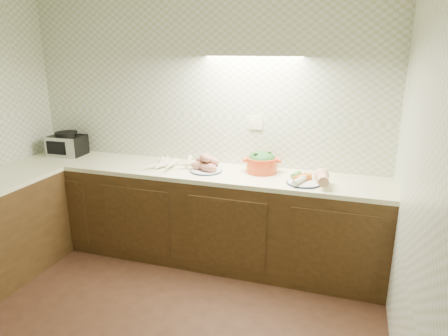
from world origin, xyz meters
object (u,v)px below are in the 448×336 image
(veg_plate, at_px, (312,178))
(toaster_oven, at_px, (67,144))
(onion_bowl, at_px, (211,164))
(sweet_potato_plate, at_px, (206,165))
(dutch_oven, at_px, (262,162))
(parsnip_pile, at_px, (168,163))

(veg_plate, bearing_deg, toaster_oven, 176.28)
(onion_bowl, bearing_deg, toaster_oven, -178.90)
(sweet_potato_plate, bearing_deg, dutch_oven, 14.38)
(parsnip_pile, relative_size, dutch_oven, 1.19)
(toaster_oven, height_order, onion_bowl, toaster_oven)
(parsnip_pile, xyz_separation_m, onion_bowl, (0.40, 0.12, 0.00))
(sweet_potato_plate, bearing_deg, parsnip_pile, 177.23)
(dutch_oven, bearing_deg, sweet_potato_plate, -177.55)
(sweet_potato_plate, bearing_deg, veg_plate, -3.72)
(onion_bowl, distance_m, dutch_oven, 0.50)
(onion_bowl, height_order, dutch_oven, dutch_oven)
(toaster_oven, bearing_deg, dutch_oven, -2.03)
(parsnip_pile, distance_m, onion_bowl, 0.42)
(toaster_oven, distance_m, veg_plate, 2.59)
(dutch_oven, bearing_deg, toaster_oven, 168.65)
(parsnip_pile, bearing_deg, sweet_potato_plate, -2.77)
(dutch_oven, xyz_separation_m, veg_plate, (0.47, -0.19, -0.05))
(dutch_oven, bearing_deg, onion_bowl, 166.92)
(parsnip_pile, height_order, veg_plate, veg_plate)
(onion_bowl, bearing_deg, veg_plate, -11.65)
(dutch_oven, bearing_deg, parsnip_pile, 174.89)
(parsnip_pile, distance_m, veg_plate, 1.37)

